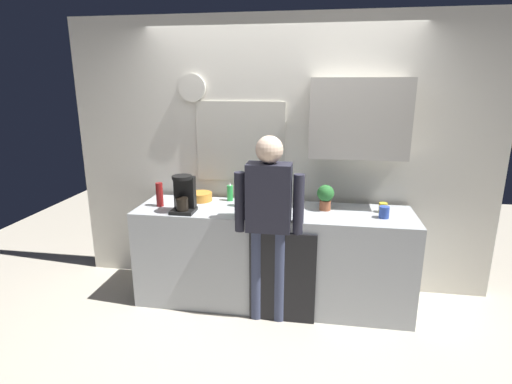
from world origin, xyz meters
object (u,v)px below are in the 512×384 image
dish_soap (230,193)px  cup_blue_mug (384,212)px  bottle_red_vinegar (160,195)px  cup_yellow_cup (383,208)px  mixing_bowl (201,197)px  person_at_sink (269,215)px  bottle_dark_sauce (267,199)px  coffee_maker (184,195)px  bottle_green_wine (249,191)px  potted_plant (325,196)px

dish_soap → cup_blue_mug: bearing=-11.9°
bottle_red_vinegar → cup_yellow_cup: bearing=3.9°
cup_yellow_cup → mixing_bowl: size_ratio=0.39×
mixing_bowl → person_at_sink: 0.87m
cup_blue_mug → dish_soap: (-1.39, 0.29, 0.03)m
bottle_dark_sauce → mixing_bowl: bearing=168.3°
coffee_maker → cup_yellow_cup: bearing=8.4°
cup_yellow_cup → person_at_sink: size_ratio=0.05×
dish_soap → mixing_bowl: bearing=-170.5°
bottle_dark_sauce → cup_yellow_cup: size_ratio=2.12×
bottle_red_vinegar → cup_yellow_cup: (2.00, 0.14, -0.07)m
bottle_dark_sauce → bottle_red_vinegar: size_ratio=0.82×
bottle_green_wine → cup_blue_mug: bottle_green_wine is taller
mixing_bowl → dish_soap: dish_soap is taller
bottle_green_wine → mixing_bowl: bearing=166.4°
cup_blue_mug → mixing_bowl: (-1.67, 0.25, -0.01)m
cup_blue_mug → mixing_bowl: bearing=171.6°
bottle_red_vinegar → cup_yellow_cup: size_ratio=2.59×
bottle_dark_sauce → person_at_sink: size_ratio=0.11×
cup_blue_mug → mixing_bowl: 1.68m
bottle_green_wine → person_at_sink: size_ratio=0.19×
mixing_bowl → potted_plant: bearing=-5.1°
cup_yellow_cup → mixing_bowl: bearing=176.9°
coffee_maker → mixing_bowl: coffee_maker is taller
potted_plant → person_at_sink: person_at_sink is taller
coffee_maker → mixing_bowl: size_ratio=1.50×
bottle_red_vinegar → mixing_bowl: size_ratio=1.00×
potted_plant → person_at_sink: bearing=-140.8°
coffee_maker → dish_soap: coffee_maker is taller
bottle_green_wine → cup_blue_mug: (1.17, -0.13, -0.10)m
bottle_red_vinegar → dish_soap: (0.60, 0.28, -0.03)m
person_at_sink → mixing_bowl: bearing=149.9°
cup_blue_mug → potted_plant: 0.51m
bottle_green_wine → cup_yellow_cup: size_ratio=3.53×
coffee_maker → bottle_dark_sauce: size_ratio=1.83×
bottle_dark_sauce → mixing_bowl: (-0.66, 0.14, -0.05)m
cup_blue_mug → cup_yellow_cup: cup_blue_mug is taller
bottle_dark_sauce → cup_blue_mug: size_ratio=1.80×
bottle_red_vinegar → cup_blue_mug: 1.98m
bottle_red_vinegar → dish_soap: bearing=24.8°
coffee_maker → bottle_green_wine: (0.54, 0.23, 0.00)m
bottle_green_wine → potted_plant: (0.69, 0.01, -0.02)m
mixing_bowl → dish_soap: bearing=9.5°
potted_plant → cup_blue_mug: bearing=-16.2°
potted_plant → bottle_red_vinegar: bearing=-175.3°
bottle_dark_sauce → cup_blue_mug: bottle_dark_sauce is taller
bottle_red_vinegar → potted_plant: size_ratio=0.96×
cup_blue_mug → person_at_sink: person_at_sink is taller
bottle_dark_sauce → cup_blue_mug: bearing=-6.2°
dish_soap → person_at_sink: size_ratio=0.11×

